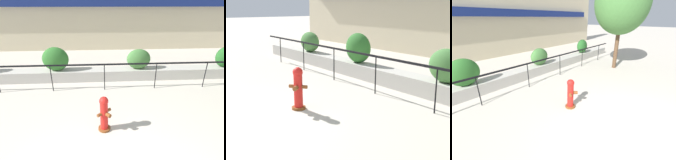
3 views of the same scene
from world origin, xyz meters
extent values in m
cube|color=navy|center=(0.00, 11.32, 3.36)|extent=(27.00, 0.36, 0.56)
cube|color=#B7B2A8|center=(0.00, 6.00, 0.25)|extent=(18.00, 0.70, 0.50)
cube|color=black|center=(0.00, 4.90, 1.12)|extent=(15.00, 0.05, 0.06)
cylinder|color=black|center=(-2.14, 4.90, 0.57)|extent=(0.04, 0.04, 1.15)
cylinder|color=black|center=(0.00, 4.90, 0.57)|extent=(0.04, 0.04, 1.15)
cylinder|color=black|center=(2.14, 4.90, 0.57)|extent=(0.04, 0.04, 1.15)
cylinder|color=black|center=(4.29, 4.90, 0.57)|extent=(0.04, 0.04, 1.15)
ellipsoid|color=#2D6B28|center=(-2.18, 6.00, 1.04)|extent=(1.17, 0.67, 1.09)
ellipsoid|color=#427538|center=(1.62, 6.00, 0.97)|extent=(1.11, 0.62, 0.94)
cylinder|color=brown|center=(-0.07, 2.37, 0.03)|extent=(0.50, 0.50, 0.06)
cylinder|color=red|center=(-0.07, 2.37, 0.48)|extent=(0.31, 0.31, 0.85)
sphere|color=red|center=(-0.07, 2.37, 0.95)|extent=(0.25, 0.25, 0.25)
cylinder|color=brown|center=(0.05, 2.23, 0.59)|extent=(0.18, 0.18, 0.11)
cylinder|color=brown|center=(-0.20, 2.26, 0.59)|extent=(0.15, 0.15, 0.09)
cylinder|color=brown|center=(0.06, 2.48, 0.59)|extent=(0.15, 0.15, 0.09)
camera|label=1|loc=(-0.11, -1.71, 3.43)|focal=28.00mm
camera|label=2|loc=(6.64, -1.20, 2.57)|focal=50.00mm
camera|label=3|loc=(-3.73, -0.52, 3.01)|focal=24.00mm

